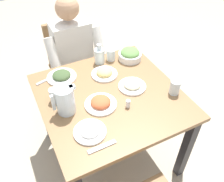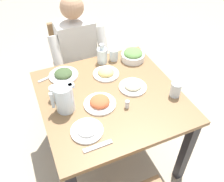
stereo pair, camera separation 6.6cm
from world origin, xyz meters
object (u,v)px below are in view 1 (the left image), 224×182
salad_bowl (130,55)px  plate_yoghurt (90,131)px  plate_beans (132,86)px  oil_carafe (99,56)px  chair_near (71,61)px  water_glass_near_left (111,55)px  water_pitcher (65,100)px  plate_fries (104,73)px  salt_shaker (128,104)px  diner_near (77,60)px  dining_table (110,106)px  water_glass_near_right (54,95)px  plate_rice_curry (101,103)px  water_glass_far_right (175,87)px  plate_dolmas (62,76)px

salad_bowl → plate_yoghurt: bearing=43.5°
plate_beans → oil_carafe: 0.39m
chair_near → water_glass_near_left: (-0.22, 0.44, 0.27)m
water_pitcher → plate_fries: size_ratio=0.97×
oil_carafe → salt_shaker: oil_carafe is taller
chair_near → diner_near: size_ratio=0.74×
plate_fries → dining_table: bearing=74.9°
water_glass_near_left → water_glass_near_right: bearing=25.7°
plate_rice_curry → water_glass_far_right: (-0.50, 0.12, 0.03)m
plate_rice_curry → plate_yoghurt: plate_rice_curry is taller
chair_near → water_pitcher: 0.93m
water_pitcher → water_glass_near_left: size_ratio=2.02×
plate_rice_curry → salt_shaker: 0.18m
plate_rice_curry → water_glass_near_right: 0.31m
plate_yoghurt → plate_dolmas: 0.56m
water_pitcher → water_glass_far_right: (-0.71, 0.17, -0.04)m
plate_fries → plate_beans: bearing=118.1°
plate_rice_curry → water_glass_near_left: bearing=-123.7°
plate_dolmas → water_glass_near_right: water_glass_near_right is taller
dining_table → plate_rice_curry: size_ratio=4.44×
water_glass_near_right → oil_carafe: bearing=-149.1°
plate_fries → water_glass_near_right: water_glass_near_right is taller
water_pitcher → plate_yoghurt: size_ratio=0.98×
plate_rice_curry → plate_dolmas: (0.14, -0.39, -0.00)m
water_pitcher → salt_shaker: size_ratio=3.52×
plate_rice_curry → diner_near: bearing=-96.0°
plate_rice_curry → plate_beans: bearing=-168.0°
plate_beans → plate_fries: bearing=-61.9°
plate_dolmas → salt_shaker: bearing=121.7°
dining_table → oil_carafe: size_ratio=5.71×
chair_near → salt_shaker: size_ratio=15.75×
water_glass_near_left → diner_near: bearing=-46.8°
water_pitcher → oil_carafe: 0.56m
plate_rice_curry → water_glass_near_left: (-0.29, -0.44, 0.03)m
salad_bowl → plate_fries: salad_bowl is taller
chair_near → oil_carafe: 0.53m
plate_rice_curry → plate_yoghurt: 0.23m
dining_table → oil_carafe: (-0.09, -0.38, 0.17)m
water_glass_near_left → oil_carafe: size_ratio=0.57×
salad_bowl → plate_yoghurt: salad_bowl is taller
water_pitcher → plate_yoghurt: water_pitcher is taller
plate_yoghurt → plate_fries: bearing=-124.0°
plate_fries → salt_shaker: 0.37m
water_pitcher → plate_rice_curry: size_ratio=0.90×
plate_yoghurt → water_glass_far_right: water_glass_far_right is taller
plate_dolmas → chair_near: bearing=-113.5°
salad_bowl → plate_dolmas: salad_bowl is taller
plate_beans → water_glass_near_right: water_glass_near_right is taller
plate_dolmas → water_glass_near_left: size_ratio=2.31×
dining_table → water_pitcher: 0.37m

